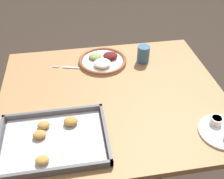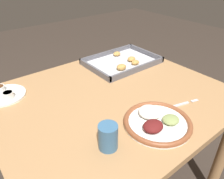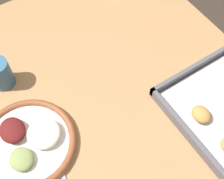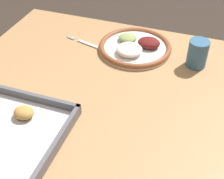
% 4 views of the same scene
% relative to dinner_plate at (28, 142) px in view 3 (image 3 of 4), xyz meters
% --- Properties ---
extents(ground_plane, '(8.00, 8.00, 0.00)m').
position_rel_dinner_plate_xyz_m(ground_plane, '(-0.01, 0.27, -0.73)').
color(ground_plane, '#382D26').
extents(dining_table, '(1.05, 0.88, 0.71)m').
position_rel_dinner_plate_xyz_m(dining_table, '(-0.01, 0.27, -0.12)').
color(dining_table, '#AD7F51').
rests_on(dining_table, ground_plane).
extents(dinner_plate, '(0.26, 0.26, 0.04)m').
position_rel_dinner_plate_xyz_m(dinner_plate, '(0.00, 0.00, 0.00)').
color(dinner_plate, white).
rests_on(dinner_plate, dining_table).
extents(drinking_cup, '(0.07, 0.07, 0.09)m').
position_rel_dinner_plate_xyz_m(drinking_cup, '(-0.22, 0.02, 0.03)').
color(drinking_cup, '#38668E').
rests_on(drinking_cup, dining_table).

